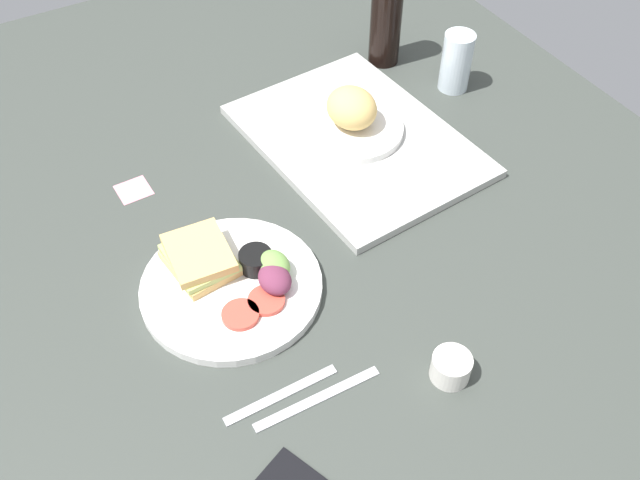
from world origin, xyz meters
TOP-DOWN VIEW (x-y plane):
  - ground_plane at (0.00, 0.00)cm, footprint 190.00×150.00cm
  - serving_tray at (-18.87, 23.00)cm, footprint 47.33×36.26cm
  - bread_plate_near at (-21.11, 23.13)cm, footprint 19.14×19.14cm
  - plate_with_salad at (0.45, -11.77)cm, footprint 27.92×27.92cm
  - drinking_glass at (-24.24, 49.35)cm, footprint 6.07×6.07cm
  - soda_bottle at (-39.31, 42.38)cm, footprint 6.40×6.40cm
  - espresso_cup at (30.04, 7.66)cm, footprint 5.60×5.60cm
  - fork at (21.11, -14.18)cm, footprint 1.52×17.01cm
  - knife at (24.11, -10.18)cm, footprint 1.93×19.03cm
  - sticky_note at (-27.76, -17.55)cm, footprint 5.73×5.73cm

SIDE VIEW (x-z plane):
  - ground_plane at x=0.00cm, z-range -3.00..0.00cm
  - sticky_note at x=-27.76cm, z-range 0.00..0.12cm
  - fork at x=21.11cm, z-range 0.00..0.50cm
  - knife at x=24.11cm, z-range 0.00..0.50cm
  - serving_tray at x=-18.87cm, z-range 0.00..1.60cm
  - plate_with_salad at x=0.45cm, z-range -0.97..4.43cm
  - espresso_cup at x=30.04cm, z-range 0.00..4.00cm
  - bread_plate_near at x=-21.11cm, z-range 0.43..8.85cm
  - drinking_glass at x=-24.24cm, z-range 0.00..12.00cm
  - soda_bottle at x=-39.31cm, z-range 0.00..21.06cm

